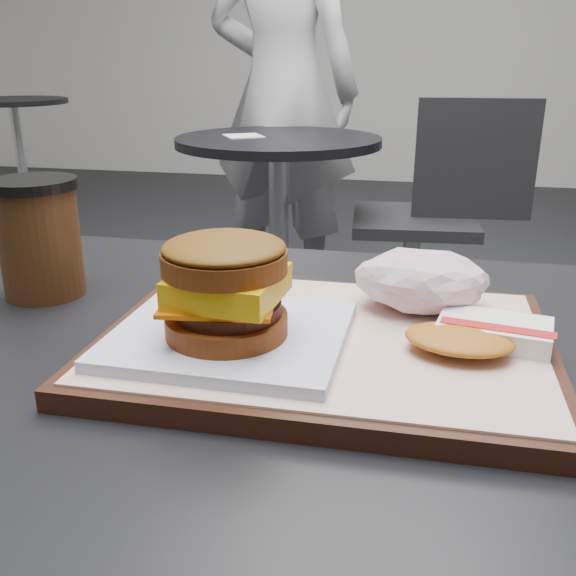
% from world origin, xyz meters
% --- Properties ---
extents(customer_table, '(0.80, 0.60, 0.77)m').
position_xyz_m(customer_table, '(0.00, 0.00, 0.58)').
color(customer_table, '#A5A5AA').
rests_on(customer_table, ground).
extents(serving_tray, '(0.38, 0.28, 0.02)m').
position_xyz_m(serving_tray, '(0.07, -0.01, 0.78)').
color(serving_tray, black).
rests_on(serving_tray, customer_table).
extents(breakfast_sandwich, '(0.19, 0.17, 0.09)m').
position_xyz_m(breakfast_sandwich, '(-0.01, -0.05, 0.83)').
color(breakfast_sandwich, white).
rests_on(breakfast_sandwich, serving_tray).
extents(hash_brown, '(0.13, 0.10, 0.02)m').
position_xyz_m(hash_brown, '(0.19, -0.01, 0.80)').
color(hash_brown, white).
rests_on(hash_brown, serving_tray).
extents(crumpled_wrapper, '(0.12, 0.10, 0.05)m').
position_xyz_m(crumpled_wrapper, '(0.15, 0.07, 0.82)').
color(crumpled_wrapper, white).
rests_on(crumpled_wrapper, serving_tray).
extents(coffee_cup, '(0.09, 0.09, 0.13)m').
position_xyz_m(coffee_cup, '(-0.25, 0.08, 0.84)').
color(coffee_cup, '#3D210E').
rests_on(coffee_cup, customer_table).
extents(neighbor_table, '(0.70, 0.70, 0.75)m').
position_xyz_m(neighbor_table, '(-0.35, 1.65, 0.55)').
color(neighbor_table, black).
rests_on(neighbor_table, ground).
extents(napkin, '(0.16, 0.16, 0.00)m').
position_xyz_m(napkin, '(-0.47, 1.63, 0.75)').
color(napkin, white).
rests_on(napkin, neighbor_table).
extents(neighbor_chair, '(0.62, 0.45, 0.88)m').
position_xyz_m(neighbor_chair, '(0.19, 1.74, 0.51)').
color(neighbor_chair, '#97979B').
rests_on(neighbor_chair, ground).
extents(patron, '(0.70, 0.53, 1.75)m').
position_xyz_m(patron, '(-0.44, 2.13, 0.87)').
color(patron, silver).
rests_on(patron, ground).
extents(bg_table_mid, '(0.66, 0.66, 0.75)m').
position_xyz_m(bg_table_mid, '(-2.40, 3.20, 0.56)').
color(bg_table_mid, black).
rests_on(bg_table_mid, ground).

